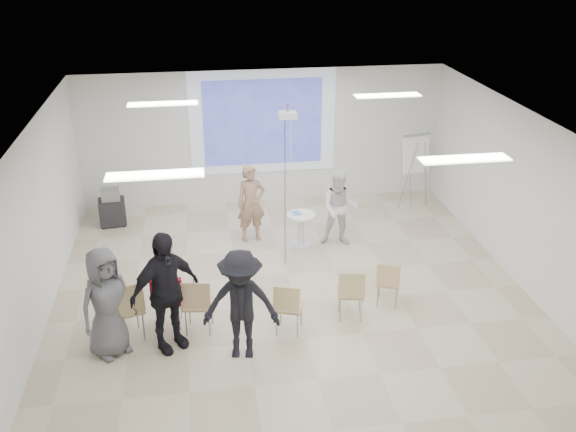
{
  "coord_description": "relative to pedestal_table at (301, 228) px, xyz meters",
  "views": [
    {
      "loc": [
        -1.48,
        -9.04,
        5.76
      ],
      "look_at": [
        0.0,
        0.8,
        1.25
      ],
      "focal_mm": 40.0,
      "sensor_mm": 36.0,
      "label": 1
    }
  ],
  "objects": [
    {
      "name": "chair_left_mid",
      "position": [
        -2.52,
        -2.49,
        0.15
      ],
      "size": [
        0.45,
        0.48,
        0.9
      ],
      "rotation": [
        0.0,
        0.0,
        -0.07
      ],
      "color": "tan",
      "rests_on": "floor"
    },
    {
      "name": "fluor_panel_nw",
      "position": [
        -2.46,
        -0.1,
        2.58
      ],
      "size": [
        1.2,
        0.3,
        0.02
      ],
      "primitive_type": "cube",
      "color": "white",
      "rests_on": "ceiling"
    },
    {
      "name": "flipchart_easel",
      "position": [
        2.77,
        1.5,
        0.87
      ],
      "size": [
        0.73,
        0.56,
        1.7
      ],
      "rotation": [
        0.0,
        0.0,
        0.19
      ],
      "color": "gray",
      "rests_on": "floor"
    },
    {
      "name": "player_right",
      "position": [
        0.75,
        -0.03,
        0.46
      ],
      "size": [
        0.94,
        0.82,
        1.69
      ],
      "primitive_type": "imported",
      "rotation": [
        0.0,
        0.0,
        -0.23
      ],
      "color": "white",
      "rests_on": "floor"
    },
    {
      "name": "pedestal_table",
      "position": [
        0.0,
        0.0,
        0.0
      ],
      "size": [
        0.69,
        0.69,
        0.7
      ],
      "rotation": [
        0.0,
        0.0,
        0.28
      ],
      "color": "silver",
      "rests_on": "floor"
    },
    {
      "name": "ceiling",
      "position": [
        -0.46,
        -2.1,
        2.66
      ],
      "size": [
        8.0,
        9.0,
        0.1
      ],
      "primitive_type": "cube",
      "color": "white",
      "rests_on": "wall_back"
    },
    {
      "name": "ceiling_projector",
      "position": [
        -0.36,
        -0.61,
        2.3
      ],
      "size": [
        0.3,
        0.25,
        3.0
      ],
      "color": "white",
      "rests_on": "ceiling"
    },
    {
      "name": "av_cart",
      "position": [
        -3.75,
        1.54,
        -0.02
      ],
      "size": [
        0.57,
        0.48,
        0.8
      ],
      "rotation": [
        0.0,
        0.0,
        0.11
      ],
      "color": "black",
      "rests_on": "floor"
    },
    {
      "name": "chair_right_inner",
      "position": [
        0.34,
        -2.68,
        0.14
      ],
      "size": [
        0.49,
        0.51,
        0.88
      ],
      "rotation": [
        0.0,
        0.0,
        -0.19
      ],
      "color": "tan",
      "rests_on": "floor"
    },
    {
      "name": "audience_mid",
      "position": [
        -1.44,
        -3.36,
        0.58
      ],
      "size": [
        1.34,
        0.87,
        1.93
      ],
      "primitive_type": "imported",
      "rotation": [
        0.0,
        0.0,
        -0.16
      ],
      "color": "black",
      "rests_on": "floor"
    },
    {
      "name": "wall_left",
      "position": [
        -4.51,
        -2.1,
        1.11
      ],
      "size": [
        0.1,
        9.0,
        3.0
      ],
      "primitive_type": "cube",
      "color": "silver",
      "rests_on": "floor"
    },
    {
      "name": "red_jacket",
      "position": [
        -2.52,
        -2.63,
        0.33
      ],
      "size": [
        0.48,
        0.14,
        0.45
      ],
      "primitive_type": "cube",
      "rotation": [
        0.0,
        0.0,
        -0.07
      ],
      "color": "maroon",
      "rests_on": "chair_left_mid"
    },
    {
      "name": "controller_right",
      "position": [
        0.57,
        0.22,
        0.75
      ],
      "size": [
        0.07,
        0.12,
        0.04
      ],
      "primitive_type": "cube",
      "rotation": [
        0.0,
        0.0,
        -0.23
      ],
      "color": "silver",
      "rests_on": "player_right"
    },
    {
      "name": "chair_right_far",
      "position": [
        1.04,
        -2.37,
        0.09
      ],
      "size": [
        0.49,
        0.51,
        0.8
      ],
      "rotation": [
        0.0,
        0.0,
        -0.38
      ],
      "color": "tan",
      "rests_on": "floor"
    },
    {
      "name": "projection_halo",
      "position": [
        -0.46,
        2.38,
        1.46
      ],
      "size": [
        3.2,
        0.01,
        2.3
      ],
      "primitive_type": "cube",
      "color": "silver",
      "rests_on": "wall_back"
    },
    {
      "name": "player_left",
      "position": [
        -0.93,
        0.41,
        0.5
      ],
      "size": [
        0.72,
        0.55,
        1.78
      ],
      "primitive_type": "imported",
      "rotation": [
        0.0,
        0.0,
        0.18
      ],
      "color": "#9F7B62",
      "rests_on": "floor"
    },
    {
      "name": "wall_right",
      "position": [
        3.59,
        -2.1,
        1.11
      ],
      "size": [
        0.1,
        9.0,
        3.0
      ],
      "primitive_type": "cube",
      "color": "silver",
      "rests_on": "floor"
    },
    {
      "name": "chair_left_inner",
      "position": [
        -2.06,
        -2.7,
        0.17
      ],
      "size": [
        0.51,
        0.53,
        0.94
      ],
      "rotation": [
        0.0,
        0.0,
        -0.15
      ],
      "color": "#D0B578",
      "rests_on": "floor"
    },
    {
      "name": "controller_left",
      "position": [
        -0.75,
        0.66,
        0.79
      ],
      "size": [
        0.06,
        0.13,
        0.04
      ],
      "primitive_type": "cube",
      "rotation": [
        0.0,
        0.0,
        0.18
      ],
      "color": "white",
      "rests_on": "player_left"
    },
    {
      "name": "fluor_panel_se",
      "position": [
        1.54,
        -3.6,
        2.58
      ],
      "size": [
        1.2,
        0.3,
        0.02
      ],
      "primitive_type": "cube",
      "color": "white",
      "rests_on": "ceiling"
    },
    {
      "name": "fluor_panel_sw",
      "position": [
        -2.46,
        -3.6,
        2.58
      ],
      "size": [
        1.2,
        0.3,
        0.02
      ],
      "primitive_type": "cube",
      "color": "white",
      "rests_on": "ceiling"
    },
    {
      "name": "fluor_panel_ne",
      "position": [
        1.54,
        -0.1,
        2.58
      ],
      "size": [
        1.2,
        0.3,
        0.02
      ],
      "primitive_type": "cube",
      "color": "white",
      "rests_on": "ceiling"
    },
    {
      "name": "laptop",
      "position": [
        -2.05,
        -2.6,
        0.12
      ],
      "size": [
        0.38,
        0.3,
        0.03
      ],
      "primitive_type": "imported",
      "rotation": [
        0.0,
        0.0,
        2.99
      ],
      "color": "black",
      "rests_on": "chair_left_inner"
    },
    {
      "name": "projection_image",
      "position": [
        -0.46,
        2.37,
        1.46
      ],
      "size": [
        2.6,
        0.01,
        1.9
      ],
      "primitive_type": "cube",
      "color": "#343FB3",
      "rests_on": "wall_back"
    },
    {
      "name": "audience_outer",
      "position": [
        -3.34,
        -3.01,
        0.56
      ],
      "size": [
        1.11,
        1.04,
        1.9
      ],
      "primitive_type": "imported",
      "rotation": [
        0.0,
        0.0,
        0.63
      ],
      "color": "slate",
      "rests_on": "floor"
    },
    {
      "name": "chair_center",
      "position": [
        -0.7,
        -2.92,
        0.13
      ],
      "size": [
        0.53,
        0.55,
        0.87
      ],
      "rotation": [
        0.0,
        0.0,
        -0.34
      ],
      "color": "tan",
      "rests_on": "floor"
    },
    {
      "name": "chair_far_left",
      "position": [
        -3.1,
        -2.74,
        0.2
      ],
      "size": [
        0.6,
        0.62,
        1.0
      ],
      "rotation": [
        0.0,
        0.0,
        0.31
      ],
      "color": "tan",
      "rests_on": "floor"
    },
    {
      "name": "floor",
      "position": [
        -0.46,
        -2.1,
        -0.44
      ],
      "size": [
        8.0,
        9.0,
        0.1
      ],
      "primitive_type": "cube",
      "color": "beige",
      "rests_on": "ground"
    },
    {
      "name": "wall_back",
      "position": [
        -0.46,
        2.45,
        1.11
      ],
      "size": [
        8.0,
        0.1,
        3.0
      ],
      "primitive_type": "cube",
      "color": "silver",
      "rests_on": "floor"
    },
    {
      "name": "audience_left",
      "position": [
        -2.51,
        -3.0,
        0.7
      ],
      "size": [
        1.47,
        1.31,
        2.17
      ],
      "primitive_type": "imported",
      "rotation": [
        0.0,
        0.0,
        0.56
      ],
      "color": "black",
      "rests_on": "floor"
    }
  ]
}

